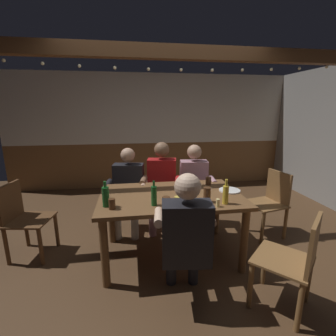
{
  "coord_description": "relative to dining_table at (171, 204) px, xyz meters",
  "views": [
    {
      "loc": [
        -0.41,
        -2.5,
        1.69
      ],
      "look_at": [
        0.0,
        0.21,
        1.02
      ],
      "focal_mm": 25.68,
      "sensor_mm": 36.0,
      "label": 1
    }
  ],
  "objects": [
    {
      "name": "back_wall_wainscot",
      "position": [
        0.0,
        2.76,
        -0.17
      ],
      "size": [
        5.96,
        0.12,
        0.97
      ],
      "primitive_type": "cube",
      "color": "brown",
      "rests_on": "ground_plane"
    },
    {
      "name": "table_candle",
      "position": [
        0.4,
        -0.41,
        0.15
      ],
      "size": [
        0.04,
        0.04,
        0.08
      ],
      "primitive_type": "cylinder",
      "color": "#F9E08C",
      "rests_on": "dining_table"
    },
    {
      "name": "chair_empty_far_end",
      "position": [
        -1.68,
        0.27,
        -0.18
      ],
      "size": [
        0.5,
        0.5,
        0.88
      ],
      "rotation": [
        0.0,
        0.0,
        -1.73
      ],
      "color": "brown",
      "rests_on": "ground_plane"
    },
    {
      "name": "pint_glass_5",
      "position": [
        0.01,
        -0.35,
        0.16
      ],
      "size": [
        0.06,
        0.06,
        0.11
      ],
      "primitive_type": "cylinder",
      "color": "#E5C64C",
      "rests_on": "dining_table"
    },
    {
      "name": "person_2",
      "position": [
        0.46,
        0.72,
        0.01
      ],
      "size": [
        0.56,
        0.55,
        1.2
      ],
      "rotation": [
        0.0,
        0.0,
        3.03
      ],
      "color": "#B78493",
      "rests_on": "ground_plane"
    },
    {
      "name": "person_0",
      "position": [
        -0.48,
        0.72,
        -0.01
      ],
      "size": [
        0.59,
        0.55,
        1.17
      ],
      "rotation": [
        0.0,
        0.0,
        2.98
      ],
      "color": "black",
      "rests_on": "ground_plane"
    },
    {
      "name": "person_1",
      "position": [
        -0.01,
        0.72,
        0.03
      ],
      "size": [
        0.58,
        0.57,
        1.25
      ],
      "rotation": [
        0.0,
        0.0,
        2.95
      ],
      "color": "#AD1919",
      "rests_on": "ground_plane"
    },
    {
      "name": "pint_glass_3",
      "position": [
        0.12,
        -0.42,
        0.16
      ],
      "size": [
        0.08,
        0.08,
        0.11
      ],
      "primitive_type": "cylinder",
      "color": "#4C2D19",
      "rests_on": "dining_table"
    },
    {
      "name": "string_lights",
      "position": [
        0.0,
        0.44,
        1.51
      ],
      "size": [
        4.21,
        0.04,
        0.11
      ],
      "color": "#F9EAB2"
    },
    {
      "name": "ceiling_beam",
      "position": [
        0.0,
        0.49,
        1.68
      ],
      "size": [
        5.36,
        0.14,
        0.16
      ],
      "primitive_type": "cube",
      "color": "brown"
    },
    {
      "name": "bottle_1",
      "position": [
        -0.68,
        -0.23,
        0.21
      ],
      "size": [
        0.07,
        0.07,
        0.26
      ],
      "color": "#195923",
      "rests_on": "dining_table"
    },
    {
      "name": "pint_glass_1",
      "position": [
        0.33,
        -0.27,
        0.19
      ],
      "size": [
        0.08,
        0.08,
        0.16
      ],
      "primitive_type": "cylinder",
      "color": "#4C2D19",
      "rests_on": "dining_table"
    },
    {
      "name": "dining_table",
      "position": [
        0.0,
        0.0,
        0.0
      ],
      "size": [
        1.57,
        0.98,
        0.76
      ],
      "color": "brown",
      "rests_on": "ground_plane"
    },
    {
      "name": "plate_0",
      "position": [
        0.7,
        0.02,
        0.11
      ],
      "size": [
        0.24,
        0.24,
        0.01
      ],
      "primitive_type": "cylinder",
      "color": "white",
      "rests_on": "dining_table"
    },
    {
      "name": "bottle_2",
      "position": [
        -0.21,
        -0.27,
        0.21
      ],
      "size": [
        0.06,
        0.06,
        0.25
      ],
      "color": "#195923",
      "rests_on": "dining_table"
    },
    {
      "name": "pint_glass_2",
      "position": [
        -0.62,
        -0.31,
        0.16
      ],
      "size": [
        0.06,
        0.06,
        0.1
      ],
      "primitive_type": "cylinder",
      "color": "#4C2D19",
      "rests_on": "dining_table"
    },
    {
      "name": "bottle_0",
      "position": [
        0.5,
        -0.34,
        0.21
      ],
      "size": [
        0.06,
        0.06,
        0.26
      ],
      "color": "gold",
      "rests_on": "dining_table"
    },
    {
      "name": "back_wall_upper",
      "position": [
        0.0,
        2.76,
        1.04
      ],
      "size": [
        5.96,
        0.12,
        1.45
      ],
      "primitive_type": "cube",
      "color": "silver"
    },
    {
      "name": "chair_empty_near_left",
      "position": [
        1.42,
        0.3,
        -0.18
      ],
      "size": [
        0.52,
        0.52,
        0.88
      ],
      "rotation": [
        0.0,
        0.0,
        -4.5
      ],
      "color": "brown",
      "rests_on": "ground_plane"
    },
    {
      "name": "pint_glass_0",
      "position": [
        -0.11,
        -0.41,
        0.17
      ],
      "size": [
        0.07,
        0.07,
        0.13
      ],
      "primitive_type": "cylinder",
      "color": "#4C2D19",
      "rests_on": "dining_table"
    },
    {
      "name": "person_3",
      "position": [
        0.01,
        -0.73,
        0.02
      ],
      "size": [
        0.57,
        0.55,
        1.22
      ],
      "rotation": [
        0.0,
        0.0,
        -0.12
      ],
      "color": "black",
      "rests_on": "ground_plane"
    },
    {
      "name": "ground_plane",
      "position": [
        0.0,
        0.0,
        -0.65
      ],
      "size": [
        7.15,
        7.15,
        0.0
      ],
      "primitive_type": "plane",
      "color": "#4C331E"
    },
    {
      "name": "pint_glass_4",
      "position": [
        0.53,
        0.29,
        0.16
      ],
      "size": [
        0.07,
        0.07,
        0.1
      ],
      "primitive_type": "cylinder",
      "color": "#4C2D19",
      "rests_on": "dining_table"
    },
    {
      "name": "chair_empty_near_right",
      "position": [
        0.88,
        -0.94,
        -0.18
      ],
      "size": [
        0.62,
        0.62,
        0.88
      ],
      "rotation": [
        0.0,
        0.0,
        0.75
      ],
      "color": "brown",
      "rests_on": "ground_plane"
    }
  ]
}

